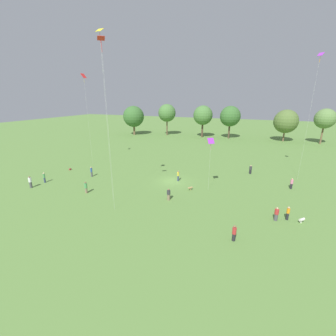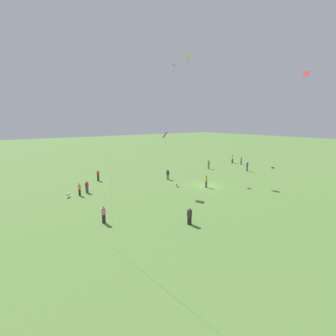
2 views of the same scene
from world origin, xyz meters
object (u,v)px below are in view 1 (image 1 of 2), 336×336
Objects in this scene: person_9 at (44,177)px; kite_3 at (102,56)px; person_3 at (86,187)px; kite_4 at (101,49)px; kite_1 at (319,66)px; person_0 at (276,214)px; person_8 at (292,184)px; dog_0 at (190,188)px; picnic_bag_0 at (70,169)px; person_6 at (234,233)px; person_4 at (169,194)px; dog_1 at (302,220)px; person_2 at (178,176)px; person_5 at (251,170)px; kite_0 at (84,80)px; person_1 at (30,182)px; kite_2 at (211,142)px; person_7 at (91,172)px; person_10 at (288,213)px.

kite_3 is at bearing 160.82° from person_9.
kite_4 reaches higher than person_3.
person_0 is at bearing -22.27° from kite_1.
kite_1 reaches higher than person_8.
person_0 is 0.08× the size of kite_4.
picnic_bag_0 is (-24.22, 0.76, -0.23)m from dog_0.
kite_4 reaches higher than person_6.
dog_1 is (15.91, 0.18, -0.41)m from person_4.
person_2 is 20.96m from kite_3.
kite_1 is 28.54× the size of dog_1.
person_8 is at bearing 97.56° from person_5.
kite_0 is (-21.52, 10.37, 15.61)m from person_4.
person_4 reaches higher than person_0.
person_0 is 0.87× the size of person_1.
person_0 is at bearing -8.61° from picnic_bag_0.
dog_0 is at bearing -1.80° from picnic_bag_0.
kite_0 is (-0.25, 14.38, 15.48)m from person_1.
kite_0 reaches higher than kite_2.
dog_0 is at bearing 55.23° from person_6.
person_2 is 0.22× the size of kite_2.
kite_2 is (25.60, 9.01, 6.41)m from person_1.
person_7 is 30.67m from person_10.
person_1 is at bearing 83.56° from person_10.
dog_0 reaches higher than picnic_bag_0.
person_2 is at bearing 57.41° from person_6.
person_6 is at bearing -178.48° from person_8.
kite_0 is at bearing 69.78° from person_7.
dog_1 reaches higher than dog_0.
kite_0 is at bearing -39.15° from kite_3.
person_7 is 0.10× the size of kite_0.
person_8 is at bearing -162.83° from person_3.
kite_4 is (-21.27, -3.36, 17.63)m from person_10.
person_8 is 0.10× the size of kite_0.
person_1 reaches higher than person_0.
kite_2 is at bearing -172.61° from person_9.
kite_3 is at bearing -91.94° from kite_0.
picnic_bag_0 is at bearing -161.51° from kite_4.
person_2 is 2.59× the size of dog_1.
person_2 is at bearing -73.68° from kite_1.
dog_1 is at bearing 177.31° from person_3.
dog_0 is at bearing -156.71° from kite_2.
person_9 is (-19.95, -8.93, -0.04)m from person_2.
person_2 is at bearing -145.75° from person_3.
dog_0 is at bearing 12.77° from person_5.
person_10 is 0.08× the size of kite_1.
person_1 is 0.10× the size of kite_3.
person_1 reaches higher than person_10.
person_3 is 1.08× the size of person_5.
kite_3 is at bearing -73.94° from person_4.
picnic_bag_0 is at bearing -105.61° from person_2.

